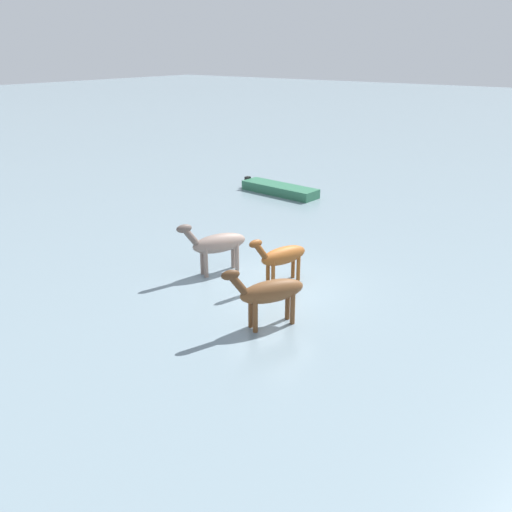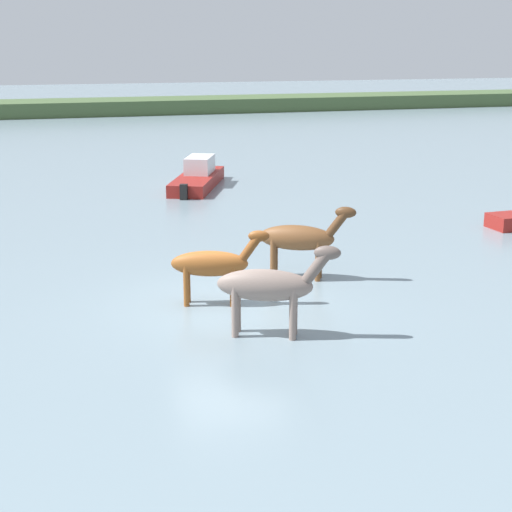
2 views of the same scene
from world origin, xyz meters
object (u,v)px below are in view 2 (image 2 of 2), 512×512
object	(u,v)px
horse_mid_herd	(213,264)
horse_rear_stallion	(300,238)
boat_launch_far	(198,179)
horse_gray_outer	(269,286)

from	to	relation	value
horse_mid_herd	horse_rear_stallion	distance (m)	2.93
horse_rear_stallion	boat_launch_far	distance (m)	13.55
horse_mid_herd	horse_gray_outer	distance (m)	2.35
horse_mid_herd	horse_rear_stallion	bearing A→B (deg)	45.60
horse_gray_outer	horse_rear_stallion	xyz separation A→B (m)	(1.98, 3.62, -0.02)
horse_gray_outer	boat_launch_far	bearing A→B (deg)	106.67
horse_rear_stallion	boat_launch_far	xyz separation A→B (m)	(0.38, 13.52, -0.73)
horse_mid_herd	horse_gray_outer	size ratio (longest dim) A/B	0.92
horse_mid_herd	horse_rear_stallion	world-z (taller)	horse_rear_stallion
horse_rear_stallion	horse_gray_outer	bearing A→B (deg)	-89.88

